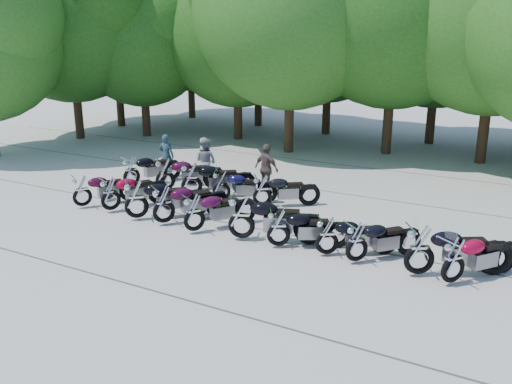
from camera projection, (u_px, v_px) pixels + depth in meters
The scene contains 32 objects.
ground at pixel (229, 246), 14.35m from camera, with size 90.00×90.00×0.00m, color #A7A297.
tree_0 at pixel (115, 31), 30.77m from camera, with size 7.50×7.50×9.21m.
tree_1 at pixel (141, 39), 27.87m from camera, with size 6.97×6.97×8.55m.
tree_2 at pixel (237, 34), 26.95m from camera, with size 7.31×7.31×8.97m.
tree_3 at pixel (291, 10), 23.63m from camera, with size 8.70×8.70×10.67m.
tree_4 at pixel (396, 2), 23.21m from camera, with size 9.13×9.13×11.20m.
tree_5 at pixel (499, 2), 21.45m from camera, with size 9.04×9.04×11.10m.
tree_9 at pixel (189, 29), 33.76m from camera, with size 7.59×7.59×9.32m.
tree_10 at pixel (258, 27), 30.80m from camera, with size 7.78×7.78×9.55m.
tree_11 at pixel (329, 30), 28.31m from camera, with size 7.56×7.56×9.28m.
tree_12 at pixel (440, 25), 25.73m from camera, with size 7.88×7.88×9.67m.
tree_17 at pixel (69, 18), 26.92m from camera, with size 8.31×8.31×10.20m.
motorcycle_0 at pixel (82, 190), 17.26m from camera, with size 0.65×2.13×1.21m, color #37071A, non-canonical shape.
motorcycle_1 at pixel (110, 193), 16.86m from camera, with size 0.68×2.24×1.27m, color maroon, non-canonical shape.
motorcycle_2 at pixel (136, 198), 16.11m from camera, with size 0.75×2.48×1.40m, color black, non-canonical shape.
motorcycle_3 at pixel (164, 203), 15.73m from camera, with size 0.72×2.36×1.33m, color #390724, non-canonical shape.
motorcycle_4 at pixel (194, 212), 15.10m from camera, with size 0.68×2.24×1.27m, color #3D0828, non-canonical shape.
motorcycle_5 at pixel (241, 216), 14.52m from camera, with size 0.77×2.54×1.44m, color black, non-canonical shape.
motorcycle_6 at pixel (279, 226), 14.05m from camera, with size 0.65×2.13×1.20m, color black, non-canonical shape.
motorcycle_7 at pixel (327, 235), 13.55m from camera, with size 0.63×2.06×1.17m, color black, non-canonical shape.
motorcycle_8 at pixel (357, 241), 13.12m from camera, with size 0.64×2.10×1.19m, color black, non-canonical shape.
motorcycle_9 at pixel (420, 248), 12.37m from camera, with size 0.76×2.49×1.41m, color black, non-canonical shape.
motorcycle_10 at pixel (454, 259), 11.98m from camera, with size 0.68×2.24×1.27m, color maroon, non-canonical shape.
motorcycle_11 at pixel (131, 170), 19.53m from camera, with size 0.70×2.29×1.29m, color black, non-canonical shape.
motorcycle_12 at pixel (165, 173), 19.00m from camera, with size 0.73×2.41×1.36m, color #3A0824, non-canonical shape.
motorcycle_13 at pixel (191, 178), 18.23m from camera, with size 0.76×2.50×1.41m, color black, non-canonical shape.
motorcycle_14 at pixel (221, 184), 17.90m from camera, with size 0.64×2.10×1.19m, color black, non-canonical shape.
motorcycle_15 at pixel (262, 189), 17.29m from camera, with size 0.65×2.15×1.21m, color black, non-canonical shape.
rider_0 at pixel (166, 156), 20.86m from camera, with size 0.61×0.40×1.68m, color #223D47.
rider_1 at pixel (206, 162), 19.74m from camera, with size 0.86×0.67×1.77m, color #939496.
rider_2 at pixel (267, 169), 18.78m from camera, with size 1.02×0.43×1.75m, color brown.
rider_3 at pixel (205, 159), 20.26m from camera, with size 0.61×0.40×1.69m, color #99999B.
Camera 1 is at (7.02, -11.36, 5.50)m, focal length 38.00 mm.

